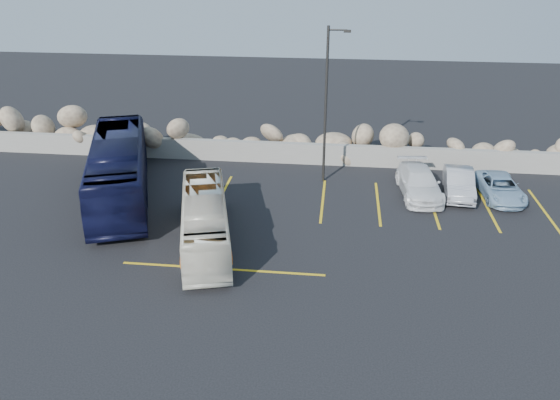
# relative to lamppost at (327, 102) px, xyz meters

# --- Properties ---
(ground) EXTENTS (90.00, 90.00, 0.00)m
(ground) POSITION_rel_lamppost_xyz_m (-2.56, -9.50, -4.30)
(ground) COLOR black
(ground) RESTS_ON ground
(seawall) EXTENTS (60.00, 0.40, 1.20)m
(seawall) POSITION_rel_lamppost_xyz_m (-2.56, 2.50, -3.70)
(seawall) COLOR gray
(seawall) RESTS_ON ground
(riprap_pile) EXTENTS (54.00, 2.80, 2.60)m
(riprap_pile) POSITION_rel_lamppost_xyz_m (-2.56, 3.70, -3.00)
(riprap_pile) COLOR #8C745C
(riprap_pile) RESTS_ON ground
(parking_lines) EXTENTS (18.16, 9.36, 0.01)m
(parking_lines) POSITION_rel_lamppost_xyz_m (2.09, -3.93, -4.29)
(parking_lines) COLOR gold
(parking_lines) RESTS_ON ground
(lamppost) EXTENTS (1.14, 0.18, 8.00)m
(lamppost) POSITION_rel_lamppost_xyz_m (0.00, 0.00, 0.00)
(lamppost) COLOR #2D2B28
(lamppost) RESTS_ON ground
(vintage_bus) EXTENTS (3.69, 7.88, 2.14)m
(vintage_bus) POSITION_rel_lamppost_xyz_m (-4.68, -7.30, -3.23)
(vintage_bus) COLOR silver
(vintage_bus) RESTS_ON ground
(tour_coach) EXTENTS (5.92, 10.90, 2.97)m
(tour_coach) POSITION_rel_lamppost_xyz_m (-9.99, -3.17, -2.81)
(tour_coach) COLOR black
(tour_coach) RESTS_ON ground
(car_b) EXTENTS (1.68, 3.96, 1.27)m
(car_b) POSITION_rel_lamppost_xyz_m (6.79, -0.99, -3.66)
(car_b) COLOR silver
(car_b) RESTS_ON ground
(car_c) EXTENTS (2.21, 4.67, 1.31)m
(car_c) POSITION_rel_lamppost_xyz_m (4.79, -1.27, -3.64)
(car_c) COLOR white
(car_c) RESTS_ON ground
(car_d) EXTENTS (2.03, 4.00, 1.08)m
(car_d) POSITION_rel_lamppost_xyz_m (8.76, -1.15, -3.75)
(car_d) COLOR #94B6D2
(car_d) RESTS_ON ground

